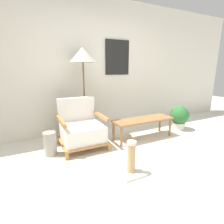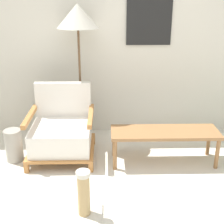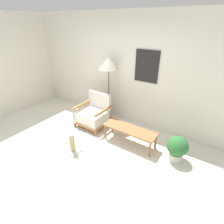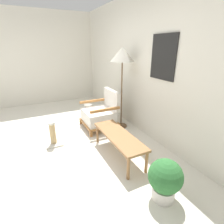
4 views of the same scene
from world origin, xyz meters
name	(u,v)px [view 1 (image 1 of 4)]	position (x,y,z in m)	size (l,w,h in m)	color
ground_plane	(150,180)	(0.00, 0.00, 0.00)	(14.00, 14.00, 0.00)	silver
wall_back	(91,67)	(0.00, 2.04, 1.35)	(8.00, 0.09, 2.70)	silver
armchair	(82,129)	(-0.47, 1.30, 0.31)	(0.74, 0.71, 0.82)	#B2753D
floor_lamp	(83,58)	(-0.27, 1.72, 1.51)	(0.49, 0.49, 1.70)	brown
coffee_table	(143,121)	(0.70, 1.13, 0.34)	(1.19, 0.38, 0.39)	olive
vase	(50,144)	(-1.01, 1.20, 0.19)	(0.19, 0.19, 0.38)	#9E998E
potted_plant	(179,117)	(1.72, 1.19, 0.29)	(0.40, 0.40, 0.53)	beige
scratching_post	(131,162)	(-0.14, 0.22, 0.16)	(0.31, 0.31, 0.45)	beige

